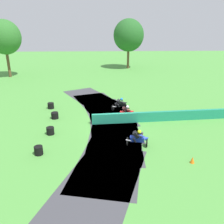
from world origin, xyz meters
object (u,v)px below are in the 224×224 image
object	(u,v)px
motorcycle_lead_blue	(138,138)
motorcycle_chase_red	(126,112)
tire_stack_mid_a	(50,131)
motorcycle_trailing_black	(120,104)
tire_stack_far	(51,106)
tire_stack_mid_b	(55,115)
tire_stack_near	(39,150)
traffic_cone	(192,160)

from	to	relation	value
motorcycle_lead_blue	motorcycle_chase_red	distance (m)	5.23
motorcycle_lead_blue	tire_stack_mid_a	distance (m)	7.06
motorcycle_trailing_black	tire_stack_far	size ratio (longest dim) A/B	2.72
tire_stack_mid_b	tire_stack_far	size ratio (longest dim) A/B	1.03
motorcycle_lead_blue	tire_stack_mid_a	bearing A→B (deg)	161.26
tire_stack_near	tire_stack_far	bearing A→B (deg)	96.51
tire_stack_mid_a	tire_stack_far	xyz separation A→B (m)	(-1.21, 6.20, -0.00)
tire_stack_mid_b	tire_stack_far	world-z (taller)	same
traffic_cone	motorcycle_lead_blue	bearing A→B (deg)	143.90
tire_stack_mid_a	traffic_cone	bearing A→B (deg)	-24.86
tire_stack_near	tire_stack_mid_b	xyz separation A→B (m)	(-0.12, 6.45, -0.00)
tire_stack_far	motorcycle_chase_red	bearing A→B (deg)	-23.20
motorcycle_trailing_black	tire_stack_near	world-z (taller)	motorcycle_trailing_black
tire_stack_mid_b	traffic_cone	size ratio (longest dim) A/B	1.49
tire_stack_near	tire_stack_far	distance (m)	9.34
motorcycle_lead_blue	tire_stack_mid_a	size ratio (longest dim) A/B	2.82
tire_stack_mid_b	traffic_cone	bearing A→B (deg)	-38.12
tire_stack_mid_b	traffic_cone	world-z (taller)	tire_stack_mid_b
motorcycle_chase_red	traffic_cone	distance (m)	8.26
motorcycle_trailing_black	tire_stack_mid_b	size ratio (longest dim) A/B	2.64
tire_stack_mid_a	tire_stack_mid_b	xyz separation A→B (m)	(-0.27, 3.36, 0.00)
motorcycle_chase_red	traffic_cone	bearing A→B (deg)	-65.32
tire_stack_near	tire_stack_mid_b	distance (m)	6.45
traffic_cone	motorcycle_trailing_black	bearing A→B (deg)	110.93
motorcycle_chase_red	tire_stack_near	distance (m)	8.89
motorcycle_trailing_black	motorcycle_chase_red	bearing A→B (deg)	-81.43
motorcycle_chase_red	motorcycle_lead_blue	bearing A→B (deg)	-86.45
motorcycle_trailing_black	traffic_cone	size ratio (longest dim) A/B	3.95
tire_stack_mid_a	tire_stack_mid_b	bearing A→B (deg)	94.59
motorcycle_chase_red	tire_stack_mid_b	xyz separation A→B (m)	(-6.63, 0.41, -0.35)
motorcycle_chase_red	motorcycle_trailing_black	size ratio (longest dim) A/B	0.97
motorcycle_lead_blue	tire_stack_far	size ratio (longest dim) A/B	2.67
motorcycle_trailing_black	traffic_cone	bearing A→B (deg)	-69.07
tire_stack_mid_b	tire_stack_far	xyz separation A→B (m)	(-0.94, 2.84, -0.00)
tire_stack_mid_b	tire_stack_mid_a	bearing A→B (deg)	-85.41
motorcycle_chase_red	tire_stack_mid_a	size ratio (longest dim) A/B	2.80
tire_stack_mid_b	traffic_cone	xyz separation A→B (m)	(10.07, -7.90, -0.08)
motorcycle_chase_red	tire_stack_far	xyz separation A→B (m)	(-7.57, 3.24, -0.35)
tire_stack_near	traffic_cone	world-z (taller)	tire_stack_near
tire_stack_far	motorcycle_lead_blue	bearing A→B (deg)	-47.00
motorcycle_chase_red	tire_stack_near	bearing A→B (deg)	-137.13
motorcycle_chase_red	tire_stack_mid_b	bearing A→B (deg)	176.50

